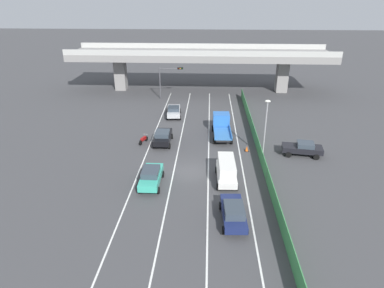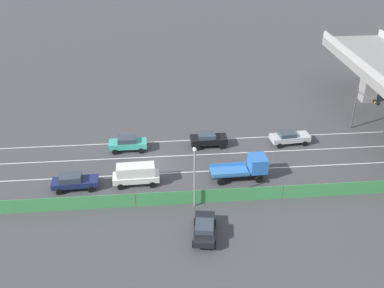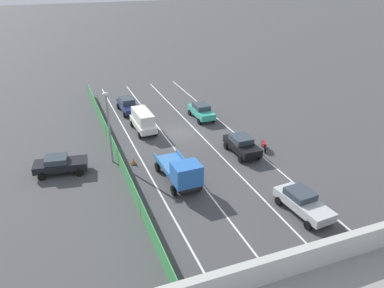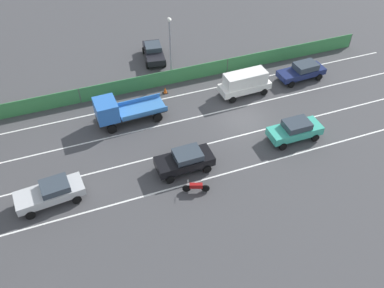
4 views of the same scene
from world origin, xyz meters
name	(u,v)px [view 2 (image 2 of 4)]	position (x,y,z in m)	size (l,w,h in m)	color
ground_plane	(152,165)	(0.00, 0.00, 0.00)	(300.00, 300.00, 0.00)	#424244
lane_line_left_edge	(197,140)	(-5.28, 5.59, 0.00)	(0.14, 47.17, 0.01)	silver
lane_line_mid_left	(200,155)	(-1.76, 5.59, 0.00)	(0.14, 47.17, 0.01)	silver
lane_line_mid_right	(203,171)	(1.76, 5.59, 0.00)	(0.14, 47.17, 0.01)	silver
lane_line_right_edge	(207,190)	(5.28, 5.59, 0.00)	(0.14, 47.17, 0.01)	silver
green_fence	(210,196)	(7.34, 5.59, 0.75)	(0.10, 43.27, 1.50)	#3D8E4C
car_taxi_teal	(128,143)	(-3.59, -2.69, 0.94)	(1.96, 4.37, 1.71)	teal
car_van_white	(136,174)	(3.47, -1.61, 1.25)	(2.04, 4.78, 2.22)	silver
car_sedan_navy	(74,181)	(3.76, -7.86, 0.90)	(2.12, 4.69, 1.63)	navy
car_sedan_silver	(289,137)	(-3.44, 16.47, 0.88)	(2.36, 4.76, 1.58)	#B7BABC
car_sedan_black	(208,139)	(-3.75, 6.76, 0.93)	(2.11, 4.31, 1.66)	black
flatbed_truck_blue	(249,167)	(3.34, 10.16, 1.28)	(2.51, 5.91, 2.47)	black
motorcycle	(206,133)	(-6.12, 6.79, 0.46)	(0.87, 1.86, 0.93)	black
parked_sedan_dark	(204,229)	(12.20, 4.48, 0.87)	(4.54, 2.49, 1.56)	black
traffic_light	(363,105)	(-5.27, 25.83, 3.86)	(3.99, 1.09, 5.39)	#47474C
street_lamp	(195,171)	(7.76, 4.03, 3.98)	(0.60, 0.36, 6.47)	gray
traffic_cone	(205,193)	(6.11, 5.20, 0.29)	(0.47, 0.47, 0.62)	orange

